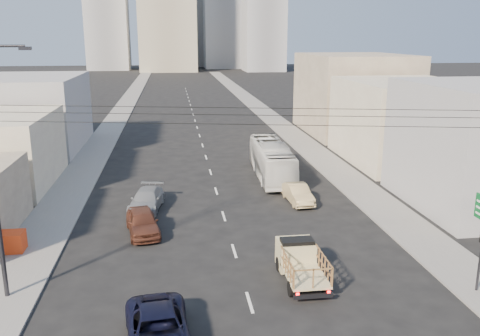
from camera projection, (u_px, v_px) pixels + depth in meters
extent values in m
plane|color=black|center=(257.00, 326.00, 22.08)|extent=(420.00, 420.00, 0.00)
cube|color=slate|center=(123.00, 109.00, 87.70)|extent=(3.50, 180.00, 0.12)
cube|color=slate|center=(257.00, 106.00, 90.73)|extent=(3.50, 180.00, 0.12)
cube|color=silver|center=(250.00, 302.00, 24.00)|extent=(0.15, 2.00, 0.01)
cube|color=silver|center=(234.00, 251.00, 29.76)|extent=(0.15, 2.00, 0.01)
cube|color=silver|center=(224.00, 216.00, 35.51)|extent=(0.15, 2.00, 0.01)
cube|color=silver|center=(216.00, 191.00, 41.27)|extent=(0.15, 2.00, 0.01)
cube|color=silver|center=(211.00, 172.00, 47.02)|extent=(0.15, 2.00, 0.01)
cube|color=silver|center=(206.00, 157.00, 52.78)|extent=(0.15, 2.00, 0.01)
cube|color=silver|center=(202.00, 145.00, 58.53)|extent=(0.15, 2.00, 0.01)
cube|color=silver|center=(200.00, 136.00, 64.29)|extent=(0.15, 2.00, 0.01)
cube|color=silver|center=(197.00, 127.00, 70.04)|extent=(0.15, 2.00, 0.01)
cube|color=silver|center=(195.00, 120.00, 75.80)|extent=(0.15, 2.00, 0.01)
cube|color=silver|center=(193.00, 115.00, 81.55)|extent=(0.15, 2.00, 0.01)
cube|color=silver|center=(192.00, 109.00, 87.31)|extent=(0.15, 2.00, 0.01)
cube|color=silver|center=(190.00, 105.00, 93.07)|extent=(0.15, 2.00, 0.01)
cube|color=silver|center=(189.00, 101.00, 98.82)|extent=(0.15, 2.00, 0.01)
cube|color=silver|center=(188.00, 97.00, 104.58)|extent=(0.15, 2.00, 0.01)
cube|color=silver|center=(187.00, 94.00, 110.33)|extent=(0.15, 2.00, 0.01)
cube|color=silver|center=(186.00, 91.00, 116.09)|extent=(0.15, 2.00, 0.01)
cube|color=silver|center=(185.00, 89.00, 121.84)|extent=(0.15, 2.00, 0.01)
cube|color=#C7B885|center=(305.00, 275.00, 25.20)|extent=(1.90, 3.00, 0.12)
cube|color=#C7B885|center=(296.00, 254.00, 27.05)|extent=(1.90, 1.60, 1.50)
cube|color=black|center=(297.00, 245.00, 26.66)|extent=(1.70, 0.90, 0.70)
cube|color=#2D2D33|center=(313.00, 296.00, 23.79)|extent=(1.90, 0.12, 0.22)
cube|color=#FF0C0C|center=(298.00, 294.00, 23.65)|extent=(0.15, 0.05, 0.12)
cube|color=#FF0C0C|center=(329.00, 292.00, 23.84)|extent=(0.15, 0.05, 0.12)
cylinder|color=black|center=(279.00, 264.00, 27.18)|extent=(0.25, 0.76, 0.76)
cylinder|color=black|center=(310.00, 262.00, 27.40)|extent=(0.25, 0.76, 0.76)
cylinder|color=black|center=(291.00, 289.00, 24.50)|extent=(0.25, 0.76, 0.76)
cylinder|color=black|center=(325.00, 287.00, 24.72)|extent=(0.25, 0.76, 0.76)
imported|color=black|center=(159.00, 332.00, 20.23)|extent=(3.05, 5.75, 1.54)
imported|color=silver|center=(272.00, 160.00, 45.02)|extent=(3.08, 11.40, 3.15)
imported|color=#582C1E|center=(143.00, 222.00, 32.18)|extent=(2.60, 4.87, 1.58)
imported|color=tan|center=(298.00, 194.00, 38.27)|extent=(1.75, 4.31, 1.39)
imported|color=gray|center=(147.00, 200.00, 36.73)|extent=(2.80, 5.28, 1.46)
cylinder|color=#2D2D33|center=(0.00, 46.00, 21.60)|extent=(2.00, 0.12, 0.12)
cube|color=#2D2D33|center=(25.00, 48.00, 21.75)|extent=(0.50, 0.25, 0.15)
cylinder|color=black|center=(252.00, 108.00, 21.18)|extent=(23.01, 5.02, 0.02)
cylinder|color=black|center=(252.00, 115.00, 21.26)|extent=(23.01, 5.02, 0.02)
cylinder|color=black|center=(252.00, 125.00, 21.36)|extent=(23.01, 5.02, 0.02)
cube|color=#E63F15|center=(9.00, 248.00, 29.41)|extent=(1.80, 1.20, 0.38)
cube|color=#E63F15|center=(8.00, 242.00, 29.32)|extent=(1.80, 1.20, 0.38)
cube|color=#E63F15|center=(7.00, 236.00, 29.22)|extent=(1.80, 1.20, 0.38)
cube|color=#C3B49D|center=(404.00, 121.00, 50.45)|extent=(11.00, 14.00, 8.00)
cube|color=gray|center=(353.00, 94.00, 65.61)|extent=(12.00, 16.00, 10.00)
cube|color=#9A9A9C|center=(25.00, 113.00, 55.98)|extent=(12.00, 16.00, 8.00)
cube|color=gray|center=(224.00, 16.00, 196.82)|extent=(16.00, 16.00, 40.00)
cube|color=gray|center=(107.00, 23.00, 187.12)|extent=(15.00, 15.00, 34.00)
cube|color=#9A9A9C|center=(192.00, 12.00, 209.16)|extent=(18.00, 18.00, 44.00)
cube|color=gray|center=(264.00, 31.00, 180.69)|extent=(14.00, 14.00, 28.00)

